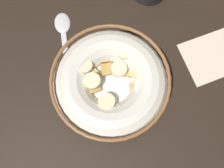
# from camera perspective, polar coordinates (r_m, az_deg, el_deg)

# --- Properties ---
(ground_plane) EXTENTS (1.06, 1.06, 0.02)m
(ground_plane) POSITION_cam_1_polar(r_m,az_deg,el_deg) (0.43, 0.00, -1.30)
(ground_plane) COLOR black
(cereal_bowl) EXTENTS (0.20, 0.20, 0.06)m
(cereal_bowl) POSITION_cam_1_polar(r_m,az_deg,el_deg) (0.39, 0.02, 0.17)
(cereal_bowl) COLOR silver
(cereal_bowl) RESTS_ON ground_plane
(spoon) EXTENTS (0.04, 0.15, 0.01)m
(spoon) POSITION_cam_1_polar(r_m,az_deg,el_deg) (0.47, -11.80, 12.91)
(spoon) COLOR silver
(spoon) RESTS_ON ground_plane
(folded_napkin) EXTENTS (0.17, 0.13, 0.00)m
(folded_napkin) POSITION_cam_1_polar(r_m,az_deg,el_deg) (0.49, 26.07, 7.10)
(folded_napkin) COLOR beige
(folded_napkin) RESTS_ON ground_plane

